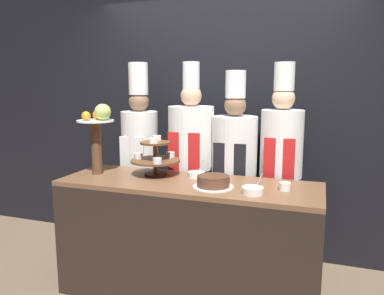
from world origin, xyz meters
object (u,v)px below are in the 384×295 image
object	(u,v)px
fruit_pedestal	(98,129)
chef_center_left	(191,158)
serving_bowl_near	(253,190)
serving_bowl_far	(196,175)
cake_round	(213,182)
chef_center_right	(234,165)
chef_left	(140,154)
tiered_stand	(155,157)
cup_white	(285,186)
chef_right	(281,162)

from	to	relation	value
fruit_pedestal	chef_center_left	bearing A→B (deg)	43.69
serving_bowl_near	serving_bowl_far	size ratio (longest dim) A/B	1.02
serving_bowl_far	serving_bowl_near	bearing A→B (deg)	-31.26
cake_round	chef_center_right	bearing A→B (deg)	89.92
serving_bowl_near	chef_left	bearing A→B (deg)	148.92
tiered_stand	cake_round	bearing A→B (deg)	-20.35
cup_white	tiered_stand	bearing A→B (deg)	173.79
cake_round	serving_bowl_far	world-z (taller)	serving_bowl_far
tiered_stand	chef_center_right	distance (m)	0.73
cup_white	chef_center_left	bearing A→B (deg)	147.37
fruit_pedestal	chef_left	distance (m)	0.66
cake_round	tiered_stand	bearing A→B (deg)	159.65
cake_round	fruit_pedestal	bearing A→B (deg)	175.02
chef_left	chef_center_right	size ratio (longest dim) A/B	1.05
chef_right	chef_center_left	bearing A→B (deg)	-180.00
fruit_pedestal	chef_center_right	bearing A→B (deg)	29.80
tiered_stand	cake_round	world-z (taller)	tiered_stand
cup_white	chef_center_right	bearing A→B (deg)	130.68
fruit_pedestal	chef_center_right	size ratio (longest dim) A/B	0.32
tiered_stand	serving_bowl_near	world-z (taller)	tiered_stand
fruit_pedestal	cup_white	world-z (taller)	fruit_pedestal
cake_round	chef_right	distance (m)	0.78
chef_center_left	serving_bowl_far	bearing A→B (deg)	-65.73
chef_center_left	fruit_pedestal	bearing A→B (deg)	-136.31
tiered_stand	chef_left	xyz separation A→B (m)	(-0.38, 0.46, -0.08)
cup_white	chef_left	size ratio (longest dim) A/B	0.04
serving_bowl_far	chef_left	world-z (taller)	chef_left
chef_right	chef_left	bearing A→B (deg)	-180.00
serving_bowl_near	chef_center_right	bearing A→B (deg)	111.96
serving_bowl_far	cup_white	bearing A→B (deg)	-11.62
chef_left	chef_right	world-z (taller)	chef_left
chef_right	fruit_pedestal	bearing A→B (deg)	-157.77
fruit_pedestal	serving_bowl_far	size ratio (longest dim) A/B	3.92
tiered_stand	fruit_pedestal	world-z (taller)	fruit_pedestal
cake_round	chef_center_right	distance (m)	0.67
chef_right	tiered_stand	bearing A→B (deg)	-154.20
cup_white	chef_right	distance (m)	0.59
chef_left	chef_right	xyz separation A→B (m)	(1.33, 0.00, 0.01)
cup_white	cake_round	bearing A→B (deg)	-169.69
chef_left	cake_round	bearing A→B (deg)	-35.68
tiered_stand	cup_white	bearing A→B (deg)	-6.21
chef_left	chef_center_left	bearing A→B (deg)	-0.01
tiered_stand	chef_right	distance (m)	1.06
serving_bowl_far	tiered_stand	bearing A→B (deg)	-174.75
chef_center_left	chef_left	bearing A→B (deg)	179.99
serving_bowl_near	tiered_stand	bearing A→B (deg)	161.91
cake_round	chef_right	xyz separation A→B (m)	(0.41, 0.67, 0.04)
chef_center_left	chef_center_right	distance (m)	0.41
fruit_pedestal	serving_bowl_near	bearing A→B (deg)	-7.03
cup_white	chef_center_left	xyz separation A→B (m)	(-0.90, 0.58, 0.04)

